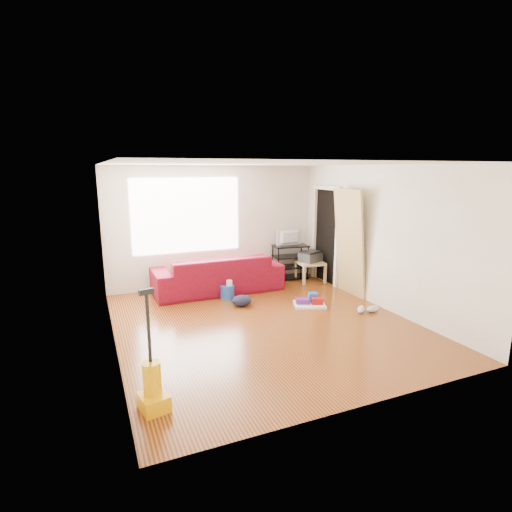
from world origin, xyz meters
name	(u,v)px	position (x,y,z in m)	size (l,w,h in m)	color
room	(264,245)	(0.07, 0.15, 1.25)	(4.51, 5.01, 2.51)	#491B0E
sofa	(218,291)	(-0.14, 1.95, 0.00)	(2.55, 1.00, 0.74)	#580214
tv_stand	(290,262)	(1.65, 2.22, 0.39)	(0.80, 0.51, 0.76)	black
tv	(291,237)	(1.65, 2.22, 0.94)	(0.62, 0.08, 0.36)	black
side_table	(310,265)	(1.95, 1.85, 0.37)	(0.60, 0.60, 0.44)	tan
printer	(310,256)	(1.95, 1.85, 0.56)	(0.54, 0.47, 0.23)	#363636
bucket	(227,299)	(-0.13, 1.41, 0.00)	(0.26, 0.26, 0.26)	#214EAB
toilet_paper	(229,290)	(-0.09, 1.38, 0.18)	(0.11, 0.11, 0.10)	white
cleaning_tray	(310,302)	(1.13, 0.46, 0.06)	(0.66, 0.60, 0.20)	white
backpack	(242,306)	(-0.03, 0.91, 0.00)	(0.37, 0.29, 0.20)	black
sneakers	(367,309)	(1.85, -0.24, 0.06)	(0.48, 0.28, 0.11)	silver
vacuum	(153,388)	(-2.00, -1.68, 0.24)	(0.32, 0.35, 1.27)	#FFAD01
door_panel	(347,294)	(2.13, 0.73, 0.00)	(0.04, 0.83, 2.07)	tan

